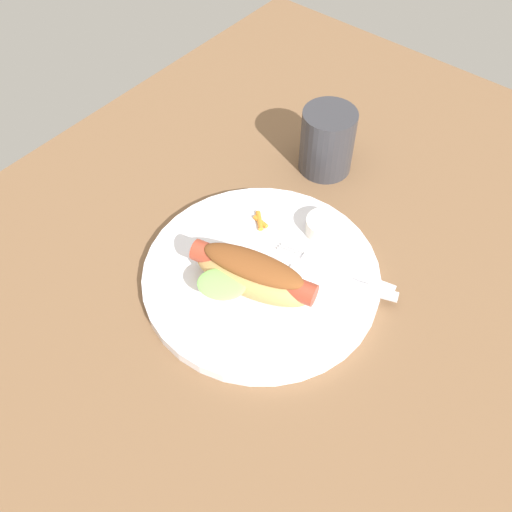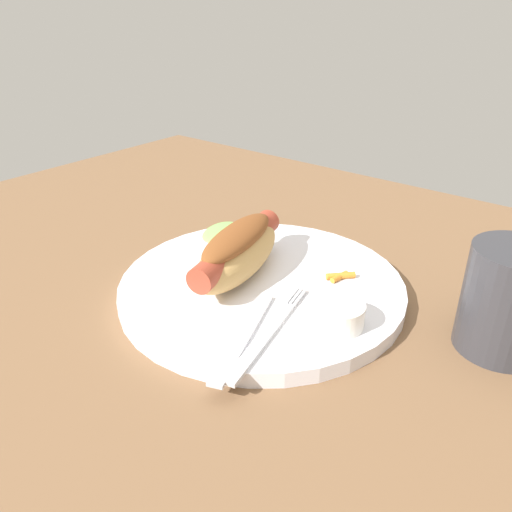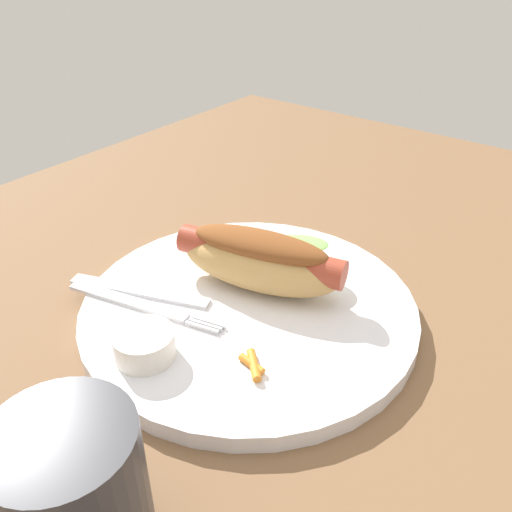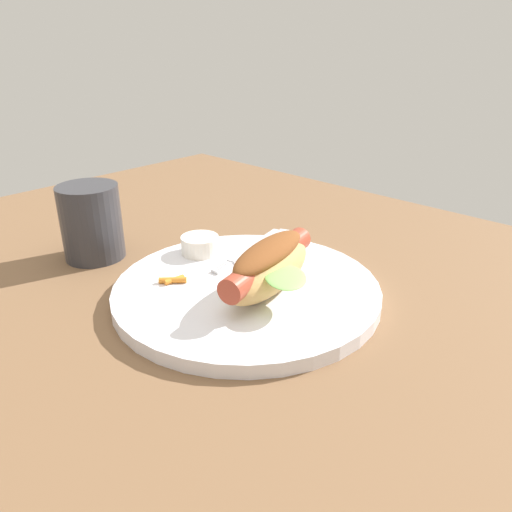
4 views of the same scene
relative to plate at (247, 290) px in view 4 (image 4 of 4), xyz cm
name	(u,v)px [view 4 (image 4 of 4)]	position (x,y,z in cm)	size (l,w,h in cm)	color
ground_plane	(248,299)	(-0.54, 0.82, -1.70)	(120.00, 90.00, 1.80)	brown
plate	(247,290)	(0.00, 0.00, 0.00)	(30.94, 30.94, 1.60)	white
hot_dog	(268,266)	(2.76, 0.59, 3.90)	(11.84, 16.60, 5.80)	tan
sauce_ramekin	(200,245)	(-10.76, 2.25, 1.97)	(4.98, 4.98, 2.35)	white
fork	(251,248)	(-6.60, 7.61, 1.00)	(4.72, 15.72, 0.40)	silver
knife	(267,248)	(-5.13, 9.24, 0.98)	(14.13, 1.40, 0.36)	silver
carrot_garnish	(173,280)	(-6.57, -5.55, 1.14)	(2.72, 2.91, 0.72)	orange
drinking_cup	(91,222)	(-23.15, -6.12, 4.26)	(8.04, 8.04, 10.12)	#333338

